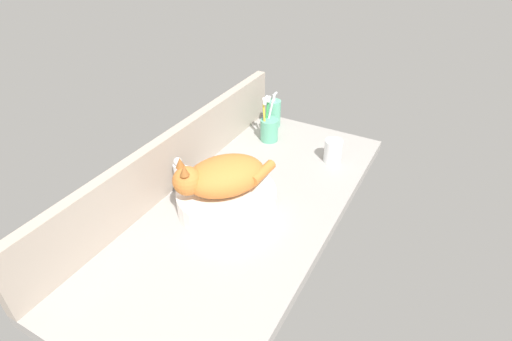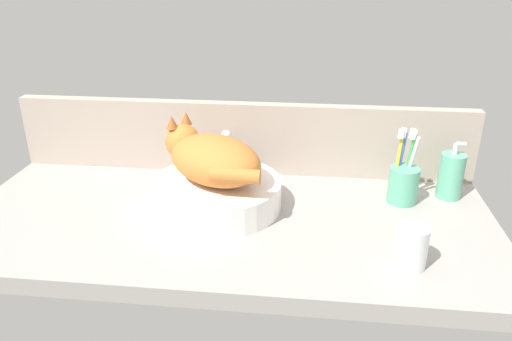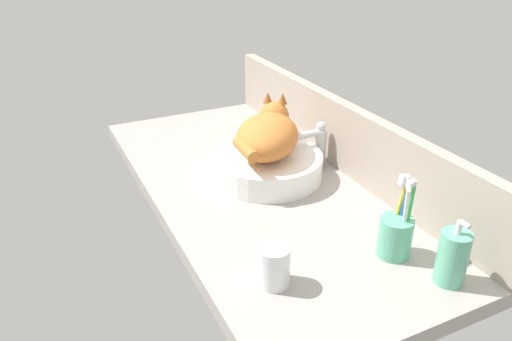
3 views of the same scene
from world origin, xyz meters
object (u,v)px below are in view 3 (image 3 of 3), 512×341
faucet (317,142)px  water_glass (274,268)px  toothbrush_cup (396,234)px  soap_dispenser (452,257)px  sink_basin (267,166)px  cat (268,134)px

faucet → water_glass: faucet is taller
faucet → toothbrush_cup: size_ratio=0.73×
soap_dispenser → toothbrush_cup: (-12.16, -3.95, -0.70)cm
sink_basin → toothbrush_cup: bearing=10.3°
sink_basin → water_glass: size_ratio=3.58×
sink_basin → toothbrush_cup: size_ratio=1.68×
sink_basin → soap_dispenser: size_ratio=2.11×
cat → water_glass: bearing=-25.7°
faucet → water_glass: size_ratio=1.55×
cat → water_glass: 49.12cm
cat → soap_dispenser: 59.99cm
sink_basin → water_glass: 46.96cm
cat → faucet: size_ratio=2.22×
cat → soap_dispenser: bearing=11.0°
toothbrush_cup → sink_basin: bearing=-169.7°
cat → toothbrush_cup: bearing=9.1°
sink_basin → soap_dispenser: 58.70cm
sink_basin → cat: cat is taller
soap_dispenser → faucet: bearing=175.4°
toothbrush_cup → cat: bearing=-170.9°
soap_dispenser → toothbrush_cup: size_ratio=0.80×
soap_dispenser → toothbrush_cup: bearing=-162.0°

